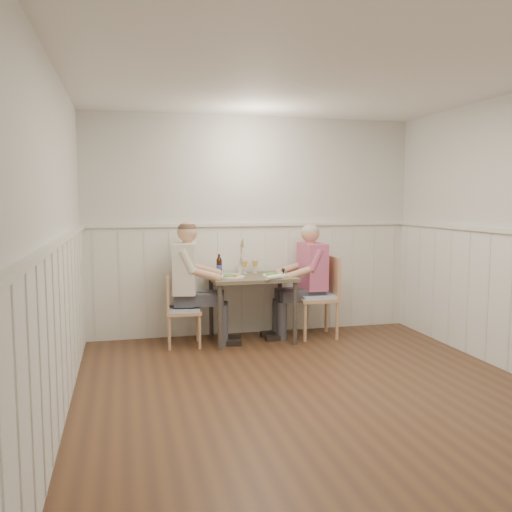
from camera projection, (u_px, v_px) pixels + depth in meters
The scene contains 16 objects.
ground_plane at pixel (316, 395), 4.49m from camera, with size 4.50×4.50×0.00m, color #4A2D1E.
room_shell at pixel (318, 212), 4.33m from camera, with size 4.04×4.54×2.60m.
wainscot at pixel (292, 299), 5.09m from camera, with size 4.00×4.49×1.34m.
dining_table at pixel (252, 285), 6.18m from camera, with size 0.95×0.70×0.75m.
chair_right at pixel (321, 293), 6.37m from camera, with size 0.47×0.47×0.95m.
chair_left at pixel (179, 307), 5.96m from camera, with size 0.40×0.40×0.80m.
man_in_pink at pixel (309, 289), 6.40m from camera, with size 0.64×0.44×1.36m.
diner_cream at pixel (189, 292), 6.04m from camera, with size 0.70×0.50×1.40m.
plate_man at pixel (274, 274), 6.15m from camera, with size 0.28×0.28×0.07m.
plate_diner at pixel (231, 276), 6.03m from camera, with size 0.27×0.27×0.07m.
beer_glass_a at pixel (255, 263), 6.41m from camera, with size 0.07×0.07×0.18m.
beer_glass_b at pixel (245, 264), 6.36m from camera, with size 0.07×0.07×0.18m.
beer_bottle at pixel (219, 266), 6.25m from camera, with size 0.07×0.07×0.24m.
rolled_napkin at pixel (274, 277), 5.90m from camera, with size 0.22×0.16×0.05m.
grass_vase at pixel (240, 257), 6.36m from camera, with size 0.05×0.05×0.44m.
gingham_mat at pixel (229, 274), 6.30m from camera, with size 0.34×0.31×0.01m.
Camera 1 is at (-1.52, -4.10, 1.62)m, focal length 38.00 mm.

